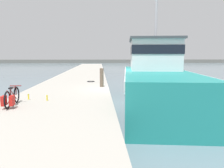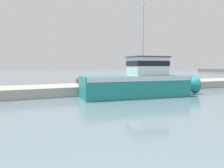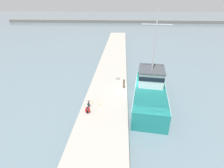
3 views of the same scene
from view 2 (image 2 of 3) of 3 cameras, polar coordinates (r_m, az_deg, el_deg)
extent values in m
plane|color=slate|center=(22.67, 6.25, -2.57)|extent=(320.00, 320.00, 0.00)
cube|color=#A39E93|center=(25.15, 2.74, -0.79)|extent=(4.65, 80.00, 0.89)
cube|color=teal|center=(20.34, 6.00, -0.63)|extent=(4.44, 10.24, 1.98)
cone|color=teal|center=(23.37, 19.16, -0.16)|extent=(2.08, 2.00, 1.88)
cube|color=silver|center=(20.28, 6.02, 1.60)|extent=(4.49, 10.05, 0.40)
cube|color=silver|center=(20.79, 9.16, 4.49)|extent=(2.97, 3.43, 1.67)
cube|color=black|center=(20.79, 9.17, 5.30)|extent=(3.03, 3.50, 0.47)
cube|color=#3D4247|center=(20.81, 9.20, 6.96)|extent=(3.21, 3.71, 0.12)
cylinder|color=#B2B2B7|center=(20.95, 8.13, 15.73)|extent=(0.14, 0.14, 6.25)
cylinder|color=#B2B2B7|center=(21.30, 8.19, 19.85)|extent=(2.93, 0.45, 0.10)
torus|color=black|center=(24.66, -8.70, 0.84)|extent=(0.10, 0.65, 0.65)
torus|color=black|center=(25.05, -6.41, 0.93)|extent=(0.10, 0.65, 0.65)
cylinder|color=maroon|center=(24.72, -8.32, 0.68)|extent=(0.06, 0.36, 0.18)
cylinder|color=maroon|center=(24.80, -7.83, 1.10)|extent=(0.05, 0.14, 0.49)
cylinder|color=maroon|center=(24.73, -8.21, 1.25)|extent=(0.07, 0.48, 0.37)
cylinder|color=maroon|center=(24.90, -7.24, 1.10)|extent=(0.08, 0.68, 0.50)
cylinder|color=maroon|center=(24.90, -7.14, 1.66)|extent=(0.07, 0.55, 0.05)
cylinder|color=maroon|center=(25.03, -6.48, 1.29)|extent=(0.04, 0.10, 0.33)
cylinder|color=maroon|center=(25.01, -6.55, 1.78)|extent=(0.44, 0.07, 0.04)
cube|color=black|center=(24.79, -7.79, 1.73)|extent=(0.12, 0.25, 0.05)
cube|color=red|center=(24.81, -8.70, 0.79)|extent=(0.14, 0.33, 0.36)
cube|color=red|center=(24.55, -8.47, 0.75)|extent=(0.14, 0.33, 0.36)
cylinder|color=brown|center=(23.76, 6.40, 1.31)|extent=(0.23, 0.23, 1.14)
torus|color=black|center=(25.94, 10.53, 0.33)|extent=(0.55, 0.55, 0.04)
cylinder|color=yellow|center=(25.03, -4.84, 0.47)|extent=(0.06, 0.06, 0.24)
cylinder|color=yellow|center=(24.13, -4.77, 0.30)|extent=(0.06, 0.06, 0.24)
camera|label=1|loc=(20.28, -27.62, 3.89)|focal=35.00mm
camera|label=3|loc=(22.72, -44.52, 23.30)|focal=28.00mm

